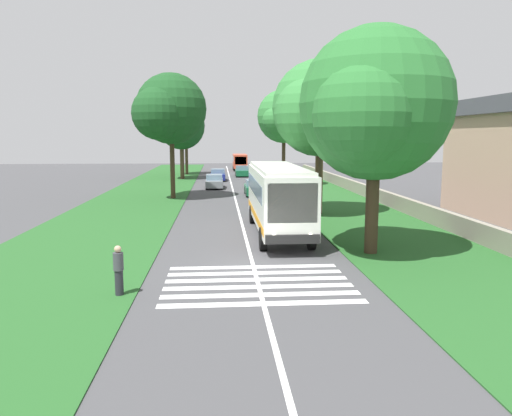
{
  "coord_description": "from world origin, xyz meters",
  "views": [
    {
      "loc": [
        -19.43,
        1.38,
        5.31
      ],
      "look_at": [
        6.03,
        -0.54,
        1.6
      ],
      "focal_mm": 34.57,
      "sensor_mm": 36.0,
      "label": 1
    }
  ],
  "objects_px": {
    "roadside_tree_left_2": "(169,111)",
    "roadside_tree_right_2": "(283,118)",
    "trailing_car_1": "(214,182)",
    "roadside_tree_left_0": "(180,128)",
    "roadside_tree_right_0": "(371,108)",
    "utility_pole": "(320,157)",
    "coach_bus": "(278,195)",
    "pedestrian": "(119,270)",
    "trailing_minibus_0": "(240,161)",
    "roadside_tree_left_1": "(185,126)",
    "trailing_car_2": "(218,175)",
    "trailing_car_0": "(255,188)",
    "roadside_tree_right_1": "(317,111)",
    "trailing_car_3": "(242,171)"
  },
  "relations": [
    {
      "from": "roadside_tree_left_2",
      "to": "roadside_tree_right_2",
      "type": "relative_size",
      "value": 1.03
    },
    {
      "from": "trailing_car_1",
      "to": "roadside_tree_left_2",
      "type": "xyz_separation_m",
      "value": [
        -8.42,
        3.67,
        6.77
      ]
    },
    {
      "from": "roadside_tree_left_0",
      "to": "roadside_tree_right_0",
      "type": "height_order",
      "value": "roadside_tree_right_0"
    },
    {
      "from": "utility_pole",
      "to": "coach_bus",
      "type": "bearing_deg",
      "value": 150.29
    },
    {
      "from": "coach_bus",
      "to": "pedestrian",
      "type": "height_order",
      "value": "coach_bus"
    },
    {
      "from": "coach_bus",
      "to": "trailing_minibus_0",
      "type": "distance_m",
      "value": 51.64
    },
    {
      "from": "roadside_tree_left_2",
      "to": "roadside_tree_left_1",
      "type": "bearing_deg",
      "value": 1.15
    },
    {
      "from": "trailing_car_2",
      "to": "pedestrian",
      "type": "bearing_deg",
      "value": 175.75
    },
    {
      "from": "trailing_car_0",
      "to": "trailing_car_1",
      "type": "height_order",
      "value": "same"
    },
    {
      "from": "coach_bus",
      "to": "roadside_tree_left_1",
      "type": "bearing_deg",
      "value": 10.32
    },
    {
      "from": "trailing_car_0",
      "to": "trailing_minibus_0",
      "type": "distance_m",
      "value": 33.63
    },
    {
      "from": "roadside_tree_left_1",
      "to": "roadside_tree_right_0",
      "type": "bearing_deg",
      "value": -166.63
    },
    {
      "from": "roadside_tree_left_2",
      "to": "trailing_car_1",
      "type": "bearing_deg",
      "value": -23.55
    },
    {
      "from": "coach_bus",
      "to": "trailing_car_2",
      "type": "height_order",
      "value": "coach_bus"
    },
    {
      "from": "roadside_tree_left_0",
      "to": "roadside_tree_right_0",
      "type": "xyz_separation_m",
      "value": [
        -40.86,
        -11.49,
        0.13
      ]
    },
    {
      "from": "roadside_tree_left_1",
      "to": "trailing_minibus_0",
      "type": "bearing_deg",
      "value": -43.85
    },
    {
      "from": "trailing_minibus_0",
      "to": "roadside_tree_right_2",
      "type": "relative_size",
      "value": 0.59
    },
    {
      "from": "coach_bus",
      "to": "utility_pole",
      "type": "bearing_deg",
      "value": -29.71
    },
    {
      "from": "trailing_car_1",
      "to": "roadside_tree_right_1",
      "type": "distance_m",
      "value": 20.4
    },
    {
      "from": "trailing_car_3",
      "to": "roadside_tree_right_1",
      "type": "relative_size",
      "value": 0.41
    },
    {
      "from": "trailing_car_3",
      "to": "roadside_tree_right_2",
      "type": "xyz_separation_m",
      "value": [
        -13.19,
        -3.75,
        6.62
      ]
    },
    {
      "from": "coach_bus",
      "to": "roadside_tree_right_0",
      "type": "xyz_separation_m",
      "value": [
        -4.82,
        -3.55,
        4.4
      ]
    },
    {
      "from": "roadside_tree_left_0",
      "to": "roadside_tree_left_1",
      "type": "relative_size",
      "value": 1.0
    },
    {
      "from": "trailing_car_1",
      "to": "trailing_minibus_0",
      "type": "distance_m",
      "value": 27.27
    },
    {
      "from": "trailing_car_0",
      "to": "pedestrian",
      "type": "bearing_deg",
      "value": 166.79
    },
    {
      "from": "coach_bus",
      "to": "roadside_tree_left_2",
      "type": "distance_m",
      "value": 18.57
    },
    {
      "from": "utility_pole",
      "to": "roadside_tree_right_0",
      "type": "bearing_deg",
      "value": 179.52
    },
    {
      "from": "trailing_car_2",
      "to": "roadside_tree_right_1",
      "type": "xyz_separation_m",
      "value": [
        -26.88,
        -6.73,
        6.35
      ]
    },
    {
      "from": "roadside_tree_left_2",
      "to": "utility_pole",
      "type": "relative_size",
      "value": 1.4
    },
    {
      "from": "trailing_car_1",
      "to": "utility_pole",
      "type": "height_order",
      "value": "utility_pole"
    },
    {
      "from": "roadside_tree_right_1",
      "to": "roadside_tree_left_2",
      "type": "bearing_deg",
      "value": 48.22
    },
    {
      "from": "coach_bus",
      "to": "utility_pole",
      "type": "distance_m",
      "value": 7.58
    },
    {
      "from": "roadside_tree_right_0",
      "to": "utility_pole",
      "type": "relative_size",
      "value": 1.33
    },
    {
      "from": "trailing_car_0",
      "to": "roadside_tree_right_2",
      "type": "distance_m",
      "value": 11.31
    },
    {
      "from": "coach_bus",
      "to": "roadside_tree_left_2",
      "type": "height_order",
      "value": "roadside_tree_left_2"
    },
    {
      "from": "trailing_car_3",
      "to": "roadside_tree_left_1",
      "type": "bearing_deg",
      "value": 64.92
    },
    {
      "from": "trailing_minibus_0",
      "to": "roadside_tree_left_2",
      "type": "distance_m",
      "value": 36.67
    },
    {
      "from": "roadside_tree_right_2",
      "to": "pedestrian",
      "type": "xyz_separation_m",
      "value": [
        -36.67,
        10.23,
        -6.38
      ]
    },
    {
      "from": "roadside_tree_right_0",
      "to": "trailing_minibus_0",
      "type": "bearing_deg",
      "value": 3.47
    },
    {
      "from": "roadside_tree_left_0",
      "to": "roadside_tree_left_2",
      "type": "xyz_separation_m",
      "value": [
        -19.82,
        -0.6,
        1.01
      ]
    },
    {
      "from": "roadside_tree_left_1",
      "to": "roadside_tree_right_1",
      "type": "distance_m",
      "value": 38.39
    },
    {
      "from": "roadside_tree_left_1",
      "to": "trailing_car_0",
      "type": "bearing_deg",
      "value": -162.53
    },
    {
      "from": "trailing_car_1",
      "to": "roadside_tree_left_2",
      "type": "height_order",
      "value": "roadside_tree_left_2"
    },
    {
      "from": "trailing_car_0",
      "to": "trailing_minibus_0",
      "type": "xyz_separation_m",
      "value": [
        33.62,
        -0.06,
        0.88
      ]
    },
    {
      "from": "roadside_tree_left_2",
      "to": "trailing_minibus_0",
      "type": "bearing_deg",
      "value": -11.92
    },
    {
      "from": "roadside_tree_left_1",
      "to": "pedestrian",
      "type": "xyz_separation_m",
      "value": [
        -53.52,
        -1.32,
        -5.8
      ]
    },
    {
      "from": "roadside_tree_right_1",
      "to": "coach_bus",
      "type": "bearing_deg",
      "value": 152.6
    },
    {
      "from": "roadside_tree_left_1",
      "to": "roadside_tree_right_2",
      "type": "distance_m",
      "value": 20.43
    },
    {
      "from": "pedestrian",
      "to": "roadside_tree_left_0",
      "type": "bearing_deg",
      "value": 1.71
    },
    {
      "from": "trailing_car_2",
      "to": "roadside_tree_right_0",
      "type": "relative_size",
      "value": 0.43
    }
  ]
}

